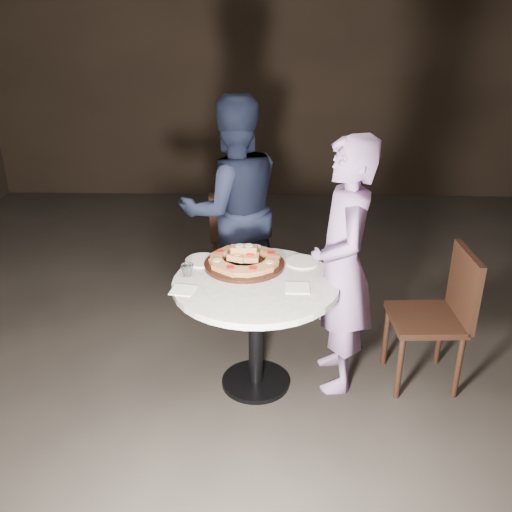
{
  "coord_description": "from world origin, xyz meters",
  "views": [
    {
      "loc": [
        0.16,
        -2.99,
        2.15
      ],
      "look_at": [
        0.08,
        -0.1,
        0.83
      ],
      "focal_mm": 40.0,
      "sensor_mm": 36.0,
      "label": 1
    }
  ],
  "objects_px": {
    "chair_far": "(236,230)",
    "diner_teal": "(342,268)",
    "diner_navy": "(233,209)",
    "water_glass": "(187,270)",
    "chair_right": "(442,309)",
    "serving_board": "(244,264)",
    "table": "(256,301)",
    "focaccia_pile": "(244,258)"
  },
  "relations": [
    {
      "from": "focaccia_pile",
      "to": "chair_right",
      "type": "bearing_deg",
      "value": -5.92
    },
    {
      "from": "serving_board",
      "to": "diner_navy",
      "type": "height_order",
      "value": "diner_navy"
    },
    {
      "from": "diner_navy",
      "to": "diner_teal",
      "type": "bearing_deg",
      "value": 108.5
    },
    {
      "from": "serving_board",
      "to": "water_glass",
      "type": "distance_m",
      "value": 0.35
    },
    {
      "from": "chair_far",
      "to": "chair_right",
      "type": "xyz_separation_m",
      "value": [
        1.28,
        -1.29,
        0.04
      ]
    },
    {
      "from": "serving_board",
      "to": "chair_far",
      "type": "distance_m",
      "value": 1.2
    },
    {
      "from": "table",
      "to": "diner_navy",
      "type": "distance_m",
      "value": 0.96
    },
    {
      "from": "chair_far",
      "to": "chair_right",
      "type": "height_order",
      "value": "chair_right"
    },
    {
      "from": "serving_board",
      "to": "chair_right",
      "type": "relative_size",
      "value": 0.56
    },
    {
      "from": "chair_right",
      "to": "focaccia_pile",
      "type": "bearing_deg",
      "value": -98.61
    },
    {
      "from": "chair_far",
      "to": "diner_navy",
      "type": "xyz_separation_m",
      "value": [
        0.01,
        -0.45,
        0.34
      ]
    },
    {
      "from": "chair_far",
      "to": "diner_teal",
      "type": "relative_size",
      "value": 0.52
    },
    {
      "from": "water_glass",
      "to": "diner_navy",
      "type": "xyz_separation_m",
      "value": [
        0.21,
        0.86,
        0.06
      ]
    },
    {
      "from": "serving_board",
      "to": "diner_navy",
      "type": "bearing_deg",
      "value": 98.89
    },
    {
      "from": "chair_far",
      "to": "diner_navy",
      "type": "height_order",
      "value": "diner_navy"
    },
    {
      "from": "diner_teal",
      "to": "water_glass",
      "type": "bearing_deg",
      "value": -91.89
    },
    {
      "from": "table",
      "to": "diner_navy",
      "type": "relative_size",
      "value": 0.73
    },
    {
      "from": "serving_board",
      "to": "chair_far",
      "type": "xyz_separation_m",
      "value": [
        -0.12,
        1.17,
        -0.26
      ]
    },
    {
      "from": "focaccia_pile",
      "to": "chair_far",
      "type": "distance_m",
      "value": 1.21
    },
    {
      "from": "diner_teal",
      "to": "chair_far",
      "type": "bearing_deg",
      "value": -155.1
    },
    {
      "from": "water_glass",
      "to": "chair_right",
      "type": "height_order",
      "value": "chair_right"
    },
    {
      "from": "table",
      "to": "water_glass",
      "type": "bearing_deg",
      "value": 172.06
    },
    {
      "from": "water_glass",
      "to": "diner_teal",
      "type": "xyz_separation_m",
      "value": [
        0.88,
        0.02,
        0.02
      ]
    },
    {
      "from": "table",
      "to": "chair_right",
      "type": "xyz_separation_m",
      "value": [
        1.08,
        0.08,
        -0.08
      ]
    },
    {
      "from": "chair_far",
      "to": "water_glass",
      "type": "bearing_deg",
      "value": 88.65
    },
    {
      "from": "chair_right",
      "to": "diner_navy",
      "type": "bearing_deg",
      "value": -126.26
    },
    {
      "from": "serving_board",
      "to": "focaccia_pile",
      "type": "xyz_separation_m",
      "value": [
        -0.0,
        0.0,
        0.04
      ]
    },
    {
      "from": "water_glass",
      "to": "table",
      "type": "bearing_deg",
      "value": -7.94
    },
    {
      "from": "diner_navy",
      "to": "diner_teal",
      "type": "relative_size",
      "value": 1.05
    },
    {
      "from": "chair_right",
      "to": "table",
      "type": "bearing_deg",
      "value": -88.69
    },
    {
      "from": "water_glass",
      "to": "serving_board",
      "type": "bearing_deg",
      "value": 23.76
    },
    {
      "from": "diner_navy",
      "to": "diner_teal",
      "type": "distance_m",
      "value": 1.08
    },
    {
      "from": "chair_right",
      "to": "diner_navy",
      "type": "distance_m",
      "value": 1.55
    },
    {
      "from": "water_glass",
      "to": "chair_far",
      "type": "height_order",
      "value": "chair_far"
    },
    {
      "from": "diner_navy",
      "to": "water_glass",
      "type": "bearing_deg",
      "value": 56.53
    },
    {
      "from": "focaccia_pile",
      "to": "diner_teal",
      "type": "distance_m",
      "value": 0.57
    },
    {
      "from": "focaccia_pile",
      "to": "chair_right",
      "type": "height_order",
      "value": "chair_right"
    },
    {
      "from": "table",
      "to": "focaccia_pile",
      "type": "bearing_deg",
      "value": 110.39
    },
    {
      "from": "serving_board",
      "to": "diner_navy",
      "type": "distance_m",
      "value": 0.74
    },
    {
      "from": "focaccia_pile",
      "to": "chair_far",
      "type": "height_order",
      "value": "focaccia_pile"
    },
    {
      "from": "chair_far",
      "to": "diner_teal",
      "type": "height_order",
      "value": "diner_teal"
    },
    {
      "from": "chair_right",
      "to": "chair_far",
      "type": "bearing_deg",
      "value": -137.93
    }
  ]
}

